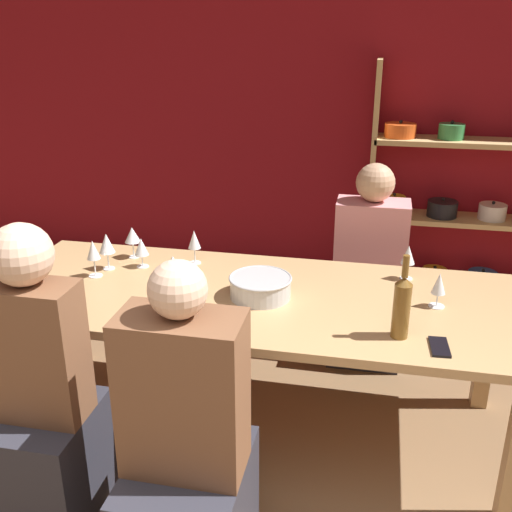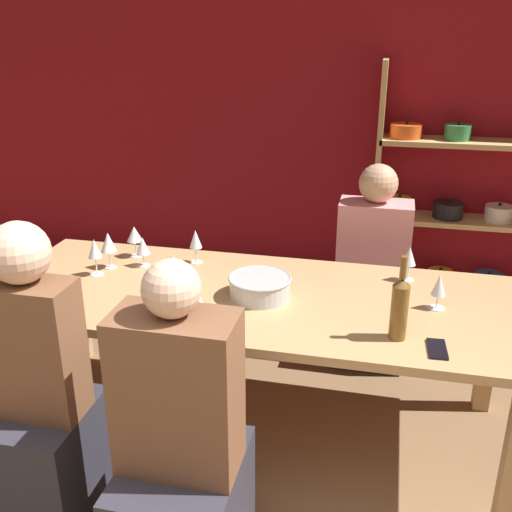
% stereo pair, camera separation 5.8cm
% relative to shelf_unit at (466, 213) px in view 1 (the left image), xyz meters
% --- Properties ---
extents(wall_back_red, '(8.80, 0.06, 2.70)m').
position_rel_shelf_unit_xyz_m(wall_back_red, '(-1.09, 0.20, 0.73)').
color(wall_back_red, maroon).
rests_on(wall_back_red, ground_plane).
extents(shelf_unit, '(1.40, 0.30, 1.67)m').
position_rel_shelf_unit_xyz_m(shelf_unit, '(0.00, 0.00, 0.00)').
color(shelf_unit, tan).
rests_on(shelf_unit, ground_plane).
extents(dining_table, '(2.45, 0.97, 0.73)m').
position_rel_shelf_unit_xyz_m(dining_table, '(-1.17, -1.84, 0.03)').
color(dining_table, tan).
rests_on(dining_table, ground_plane).
extents(mixing_bowl, '(0.29, 0.29, 0.10)m').
position_rel_shelf_unit_xyz_m(mixing_bowl, '(-1.13, -1.87, 0.16)').
color(mixing_bowl, '#B7BABC').
rests_on(mixing_bowl, dining_table).
extents(wine_bottle_green, '(0.07, 0.07, 0.35)m').
position_rel_shelf_unit_xyz_m(wine_bottle_green, '(-0.51, -2.12, 0.24)').
color(wine_bottle_green, brown).
rests_on(wine_bottle_green, dining_table).
extents(wine_glass_red_a, '(0.08, 0.08, 0.17)m').
position_rel_shelf_unit_xyz_m(wine_glass_red_a, '(-1.89, -1.52, 0.23)').
color(wine_glass_red_a, white).
rests_on(wine_glass_red_a, dining_table).
extents(wine_glass_red_b, '(0.08, 0.08, 0.19)m').
position_rel_shelf_unit_xyz_m(wine_glass_red_b, '(-1.95, -1.70, 0.24)').
color(wine_glass_red_b, white).
rests_on(wine_glass_red_b, dining_table).
extents(wine_glass_white_a, '(0.07, 0.07, 0.18)m').
position_rel_shelf_unit_xyz_m(wine_glass_white_a, '(-1.54, -1.54, 0.23)').
color(wine_glass_white_a, white).
rests_on(wine_glass_white_a, dining_table).
extents(wine_glass_red_c, '(0.07, 0.07, 0.16)m').
position_rel_shelf_unit_xyz_m(wine_glass_red_c, '(-1.79, -1.64, 0.21)').
color(wine_glass_red_c, white).
rests_on(wine_glass_red_c, dining_table).
extents(wine_glass_red_d, '(0.08, 0.08, 0.16)m').
position_rel_shelf_unit_xyz_m(wine_glass_red_d, '(-1.55, -1.85, 0.22)').
color(wine_glass_red_d, white).
rests_on(wine_glass_red_d, dining_table).
extents(wine_glass_empty_a, '(0.06, 0.06, 0.16)m').
position_rel_shelf_unit_xyz_m(wine_glass_empty_a, '(-1.31, -2.20, 0.22)').
color(wine_glass_empty_a, white).
rests_on(wine_glass_empty_a, dining_table).
extents(wine_glass_red_e, '(0.07, 0.07, 0.19)m').
position_rel_shelf_unit_xyz_m(wine_glass_red_e, '(-1.97, -1.80, 0.23)').
color(wine_glass_red_e, white).
rests_on(wine_glass_red_e, dining_table).
extents(wine_glass_red_f, '(0.07, 0.07, 0.17)m').
position_rel_shelf_unit_xyz_m(wine_glass_red_f, '(-0.47, -1.52, 0.22)').
color(wine_glass_red_f, white).
rests_on(wine_glass_red_f, dining_table).
extents(wine_glass_white_b, '(0.07, 0.07, 0.16)m').
position_rel_shelf_unit_xyz_m(wine_glass_white_b, '(-0.34, -1.81, 0.21)').
color(wine_glass_white_b, white).
rests_on(wine_glass_white_b, dining_table).
extents(cell_phone, '(0.08, 0.15, 0.01)m').
position_rel_shelf_unit_xyz_m(cell_phone, '(-0.35, -2.18, 0.11)').
color(cell_phone, black).
rests_on(cell_phone, dining_table).
extents(person_near_a, '(0.34, 0.43, 1.27)m').
position_rel_shelf_unit_xyz_m(person_near_a, '(-1.83, -2.59, -0.14)').
color(person_near_a, '#2D2D38').
rests_on(person_near_a, ground_plane).
extents(person_far_a, '(0.41, 0.52, 1.17)m').
position_rel_shelf_unit_xyz_m(person_far_a, '(-0.65, -0.99, -0.20)').
color(person_far_a, '#2D2D38').
rests_on(person_far_a, ground_plane).
extents(person_near_b, '(0.42, 0.52, 1.23)m').
position_rel_shelf_unit_xyz_m(person_near_b, '(-1.22, -2.70, -0.18)').
color(person_near_b, '#2D2D38').
rests_on(person_near_b, ground_plane).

